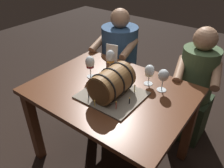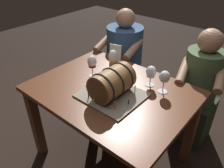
{
  "view_description": "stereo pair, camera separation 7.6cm",
  "coord_description": "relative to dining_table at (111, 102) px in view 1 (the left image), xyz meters",
  "views": [
    {
      "loc": [
        0.83,
        -1.1,
        1.68
      ],
      "look_at": [
        0.06,
        -0.06,
        0.85
      ],
      "focal_mm": 35.85,
      "sensor_mm": 36.0,
      "label": 1
    },
    {
      "loc": [
        0.89,
        -1.05,
        1.68
      ],
      "look_at": [
        0.06,
        -0.06,
        0.85
      ],
      "focal_mm": 35.85,
      "sensor_mm": 36.0,
      "label": 2
    }
  ],
  "objects": [
    {
      "name": "wine_glass_empty",
      "position": [
        0.31,
        0.22,
        0.24
      ],
      "size": [
        0.08,
        0.08,
        0.17
      ],
      "color": "white",
      "rests_on": "dining_table"
    },
    {
      "name": "person_seated_right",
      "position": [
        0.42,
        0.7,
        -0.12
      ],
      "size": [
        0.43,
        0.51,
        1.12
      ],
      "color": "#2A3A24",
      "rests_on": "ground"
    },
    {
      "name": "wine_glass_red",
      "position": [
        -0.24,
        0.05,
        0.24
      ],
      "size": [
        0.07,
        0.07,
        0.18
      ],
      "color": "white",
      "rests_on": "dining_table"
    },
    {
      "name": "person_seated_left",
      "position": [
        -0.42,
        0.7,
        -0.08
      ],
      "size": [
        0.46,
        0.53,
        1.13
      ],
      "color": "#1B2D46",
      "rests_on": "ground"
    },
    {
      "name": "wine_glass_amber",
      "position": [
        -0.16,
        0.21,
        0.25
      ],
      "size": [
        0.07,
        0.07,
        0.2
      ],
      "color": "white",
      "rests_on": "dining_table"
    },
    {
      "name": "menu_card",
      "position": [
        -0.27,
        0.37,
        0.2
      ],
      "size": [
        0.11,
        0.05,
        0.16
      ],
      "primitive_type": "cube",
      "rotation": [
        -0.09,
        0.0,
        0.24
      ],
      "color": "silver",
      "rests_on": "dining_table"
    },
    {
      "name": "dining_table",
      "position": [
        0.0,
        0.0,
        0.0
      ],
      "size": [
        1.17,
        0.89,
        0.75
      ],
      "color": "#562D19",
      "rests_on": "ground"
    },
    {
      "name": "wine_glass_white",
      "position": [
        0.19,
        0.23,
        0.23
      ],
      "size": [
        0.07,
        0.07,
        0.16
      ],
      "color": "white",
      "rests_on": "dining_table"
    },
    {
      "name": "barrel_cake",
      "position": [
        0.06,
        -0.06,
        0.22
      ],
      "size": [
        0.42,
        0.38,
        0.22
      ],
      "color": "gray",
      "rests_on": "dining_table"
    },
    {
      "name": "ground_plane",
      "position": [
        0.0,
        0.0,
        -0.62
      ],
      "size": [
        8.0,
        8.0,
        0.0
      ],
      "primitive_type": "plane",
      "color": "black"
    }
  ]
}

